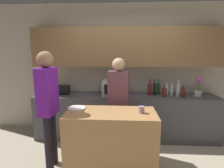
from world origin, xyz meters
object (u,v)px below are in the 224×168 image
(potted_plant, at_px, (199,86))
(bottle_0, at_px, (150,89))
(bottle_5, at_px, (172,91))
(bottle_2, at_px, (158,89))
(bottle_3, at_px, (164,92))
(plate_on_island, at_px, (77,108))
(bottle_6, at_px, (178,90))
(bottle_1, at_px, (155,89))
(person_center, at_px, (48,101))
(cup_0, at_px, (142,110))
(toaster, at_px, (63,90))
(bottle_4, at_px, (167,90))
(person_left, at_px, (118,98))
(bottle_7, at_px, (183,92))
(microwave, at_px, (116,88))

(potted_plant, height_order, bottle_0, potted_plant)
(bottle_5, bearing_deg, bottle_2, 158.32)
(bottle_3, bearing_deg, plate_on_island, -148.97)
(bottle_0, distance_m, bottle_5, 0.42)
(bottle_6, bearing_deg, bottle_1, 172.02)
(bottle_3, height_order, plate_on_island, bottle_3)
(person_center, bearing_deg, potted_plant, 115.44)
(bottle_2, bearing_deg, cup_0, -111.23)
(bottle_6, bearing_deg, plate_on_island, -151.80)
(toaster, height_order, bottle_4, bottle_4)
(potted_plant, distance_m, person_center, 2.75)
(cup_0, bearing_deg, person_center, 177.26)
(bottle_4, height_order, plate_on_island, bottle_4)
(person_left, bearing_deg, bottle_7, -150.57)
(bottle_0, distance_m, plate_on_island, 1.59)
(person_left, relative_size, person_center, 0.94)
(potted_plant, relative_size, person_left, 0.24)
(microwave, bearing_deg, bottle_7, -4.40)
(toaster, xyz_separation_m, bottle_4, (2.09, 0.06, 0.01))
(microwave, xyz_separation_m, bottle_2, (0.87, 0.11, -0.03))
(microwave, xyz_separation_m, bottle_3, (0.94, -0.08, -0.06))
(microwave, bearing_deg, cup_0, -70.39)
(potted_plant, distance_m, bottle_1, 0.84)
(bottle_0, height_order, person_center, person_center)
(microwave, distance_m, plate_on_island, 1.12)
(bottle_3, height_order, person_left, person_left)
(bottle_1, bearing_deg, bottle_6, -7.98)
(bottle_1, bearing_deg, bottle_0, 176.94)
(toaster, relative_size, bottle_5, 1.02)
(bottle_4, height_order, bottle_5, same)
(person_left, bearing_deg, bottle_4, -138.00)
(potted_plant, height_order, bottle_5, potted_plant)
(bottle_7, bearing_deg, bottle_5, 149.42)
(bottle_5, bearing_deg, bottle_1, 176.90)
(bottle_0, xyz_separation_m, person_left, (-0.62, -0.58, -0.03))
(bottle_7, bearing_deg, person_left, -160.05)
(bottle_1, distance_m, plate_on_island, 1.65)
(toaster, distance_m, bottle_2, 1.94)
(microwave, relative_size, bottle_1, 1.60)
(cup_0, bearing_deg, bottle_0, 75.79)
(person_left, bearing_deg, bottle_0, -127.43)
(bottle_0, xyz_separation_m, bottle_3, (0.26, -0.12, -0.04))
(bottle_6, height_order, cup_0, bottle_6)
(potted_plant, bearing_deg, bottle_6, -175.03)
(bottle_1, height_order, bottle_7, bottle_1)
(bottle_2, distance_m, bottle_5, 0.26)
(bottle_3, relative_size, plate_on_island, 0.86)
(bottle_4, distance_m, cup_0, 1.33)
(toaster, bearing_deg, bottle_0, 1.04)
(microwave, bearing_deg, bottle_1, 2.12)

